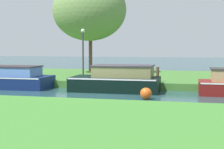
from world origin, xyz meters
TOP-DOWN VIEW (x-y plane):
  - ground_plane at (0.00, 0.00)m, footprint 120.00×120.00m
  - riverbank_far at (0.00, 7.00)m, footprint 72.00×10.00m
  - black_cruiser at (0.97, 1.20)m, footprint 4.74×2.16m
  - willow_tree_left at (-2.62, 7.75)m, footprint 5.57×4.47m
  - lamp_post at (-1.92, 4.09)m, footprint 0.24×0.24m
  - mooring_post_near at (2.98, 2.75)m, footprint 0.17×0.17m
  - channel_buoy at (2.83, -1.20)m, footprint 0.53×0.53m

SIDE VIEW (x-z plane):
  - ground_plane at x=0.00m, z-range 0.00..0.00m
  - riverbank_far at x=0.00m, z-range 0.00..0.40m
  - channel_buoy at x=2.83m, z-range 0.00..0.53m
  - black_cruiser at x=0.97m, z-range -0.10..1.32m
  - mooring_post_near at x=2.98m, z-range 0.40..1.25m
  - lamp_post at x=-1.92m, z-range 0.79..3.92m
  - willow_tree_left at x=-2.62m, z-range 1.61..8.59m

